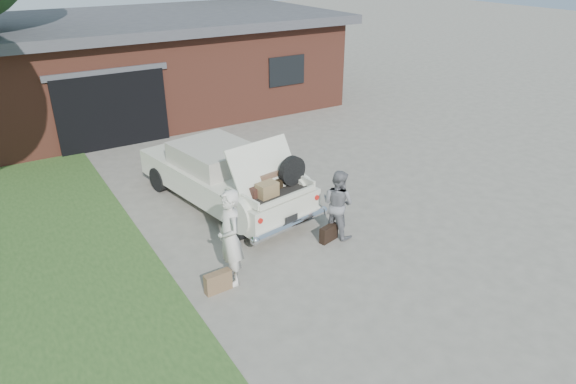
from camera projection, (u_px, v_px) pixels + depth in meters
ground at (304, 253)px, 10.12m from camera, size 90.00×90.00×0.00m
house at (154, 62)px, 18.66m from camera, size 12.80×7.80×3.30m
sedan at (224, 175)px, 11.82m from camera, size 2.63×5.01×1.86m
woman_left at (230, 238)px, 8.90m from camera, size 0.51×0.70×1.80m
woman_right at (338, 204)px, 10.46m from camera, size 0.76×0.85×1.46m
suitcase_left at (218, 282)px, 8.94m from camera, size 0.50×0.18×0.38m
suitcase_right at (329, 233)px, 10.49m from camera, size 0.46×0.25×0.34m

